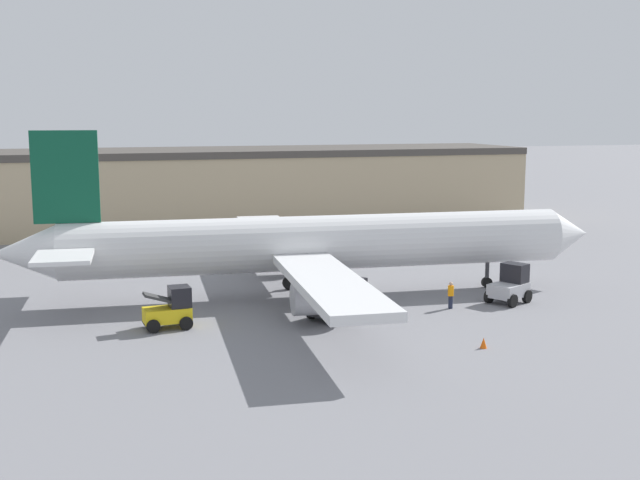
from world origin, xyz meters
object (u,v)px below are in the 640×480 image
Objects in this scene: pushback_tug at (341,300)px; safety_cone_near at (484,343)px; airplane at (306,244)px; baggage_tug at (510,285)px; ground_crew_worker at (451,294)px; belt_loader_truck at (171,309)px.

pushback_tug is 9.59m from safety_cone_near.
airplane is 13.32m from baggage_tug.
airplane is at bearing 111.60° from safety_cone_near.
baggage_tug is at bearing -28.48° from pushback_tug.
baggage_tug reaches higher than pushback_tug.
ground_crew_worker is 0.53× the size of baggage_tug.
baggage_tug is 10.72m from safety_cone_near.
safety_cone_near is at bearing 75.75° from ground_crew_worker.
pushback_tug is (-11.44, -0.32, -0.08)m from baggage_tug.
ground_crew_worker reaches higher than safety_cone_near.
pushback_tug is (0.53, -5.68, -2.45)m from airplane.
pushback_tug is at bearing 0.11° from ground_crew_worker.
airplane is at bearing 25.24° from belt_loader_truck.
ground_crew_worker is at bearing 75.28° from safety_cone_near.
baggage_tug reaches higher than belt_loader_truck.
airplane is 12.48× the size of baggage_tug.
belt_loader_truck is 0.68× the size of pushback_tug.
safety_cone_near is (-2.14, -8.13, -0.62)m from ground_crew_worker.
belt_loader_truck is at bearing -1.25° from ground_crew_worker.
airplane is 11.00m from belt_loader_truck.
airplane reaches higher than ground_crew_worker.
airplane is 14.81× the size of belt_loader_truck.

